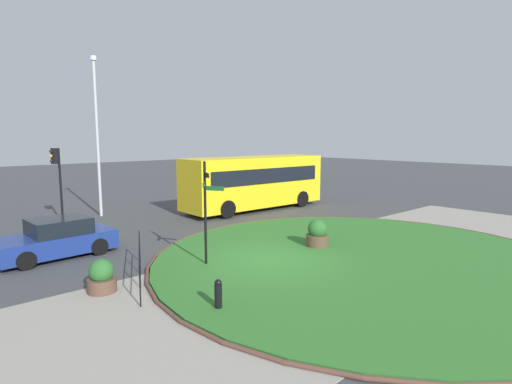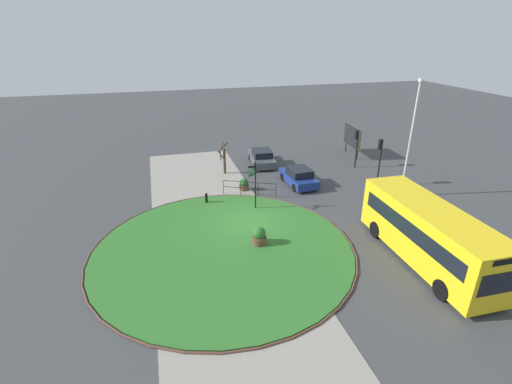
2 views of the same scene
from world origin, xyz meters
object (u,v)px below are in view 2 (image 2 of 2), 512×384
at_px(traffic_light_far, 357,141).
at_px(planter_near_signpost, 244,185).
at_px(signpost_directional, 255,182).
at_px(billboard_left, 353,137).
at_px(car_far_lane, 262,158).
at_px(car_near_lane, 299,177).
at_px(lamppost_tall, 411,137).
at_px(bollard_foreground, 206,198).
at_px(bus_yellow, 428,233).
at_px(street_tree_bare, 224,159).
at_px(traffic_light_near, 380,152).
at_px(planter_kerbside, 259,237).

distance_m(traffic_light_far, planter_near_signpost, 11.52).
xyz_separation_m(signpost_directional, billboard_left, (-9.27, 12.63, -0.18)).
bearing_deg(car_far_lane, car_near_lane, -159.80).
height_order(traffic_light_far, lamppost_tall, lamppost_tall).
bearing_deg(planter_near_signpost, car_near_lane, 88.57).
height_order(billboard_left, planter_near_signpost, billboard_left).
xyz_separation_m(car_near_lane, car_far_lane, (-5.56, -1.51, -0.01)).
distance_m(signpost_directional, planter_near_signpost, 3.90).
relative_size(bollard_foreground, bus_yellow, 0.09).
distance_m(bollard_foreground, planter_near_signpost, 3.65).
distance_m(traffic_light_far, street_tree_bare, 12.02).
relative_size(traffic_light_near, lamppost_tall, 0.44).
bearing_deg(lamppost_tall, car_near_lane, -122.14).
xyz_separation_m(traffic_light_near, street_tree_bare, (-5.98, -11.38, -1.44)).
distance_m(bollard_foreground, lamppost_tall, 15.33).
distance_m(signpost_directional, bollard_foreground, 3.98).
bearing_deg(traffic_light_near, traffic_light_far, -10.62).
distance_m(lamppost_tall, planter_kerbside, 13.57).
bearing_deg(billboard_left, signpost_directional, -48.80).
xyz_separation_m(traffic_light_near, planter_kerbside, (6.20, -11.64, -2.28)).
height_order(car_near_lane, car_far_lane, car_near_lane).
distance_m(billboard_left, planter_near_signpost, 13.86).
bearing_deg(planter_near_signpost, lamppost_tall, 69.00).
bearing_deg(traffic_light_near, billboard_left, -18.67).
relative_size(bus_yellow, billboard_left, 2.48).
height_order(car_near_lane, traffic_light_near, traffic_light_near).
bearing_deg(traffic_light_far, signpost_directional, 113.05).
distance_m(bollard_foreground, street_tree_bare, 6.29).
bearing_deg(bollard_foreground, car_far_lane, 138.69).
relative_size(car_near_lane, billboard_left, 1.10).
height_order(bus_yellow, planter_near_signpost, bus_yellow).
height_order(car_near_lane, planter_near_signpost, car_near_lane).
xyz_separation_m(bus_yellow, traffic_light_near, (-10.16, 3.41, 1.10)).
height_order(car_near_lane, planter_kerbside, car_near_lane).
bearing_deg(billboard_left, planter_near_signpost, -60.57).
bearing_deg(car_near_lane, traffic_light_far, -71.46).
bearing_deg(traffic_light_far, street_tree_bare, 77.22).
relative_size(traffic_light_far, planter_kerbside, 2.94).
bearing_deg(planter_kerbside, planter_near_signpost, 172.53).
bearing_deg(billboard_left, lamppost_tall, -2.21).
height_order(traffic_light_near, traffic_light_far, traffic_light_near).
xyz_separation_m(signpost_directional, lamppost_tall, (0.78, 11.38, 2.57)).
height_order(traffic_light_near, lamppost_tall, lamppost_tall).
xyz_separation_m(bollard_foreground, traffic_light_far, (-4.15, 14.29, 2.08)).
bearing_deg(signpost_directional, planter_kerbside, -11.99).
height_order(signpost_directional, car_near_lane, signpost_directional).
height_order(billboard_left, street_tree_bare, billboard_left).
height_order(bus_yellow, street_tree_bare, bus_yellow).
height_order(signpost_directional, bus_yellow, signpost_directional).
bearing_deg(car_near_lane, street_tree_bare, 49.47).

